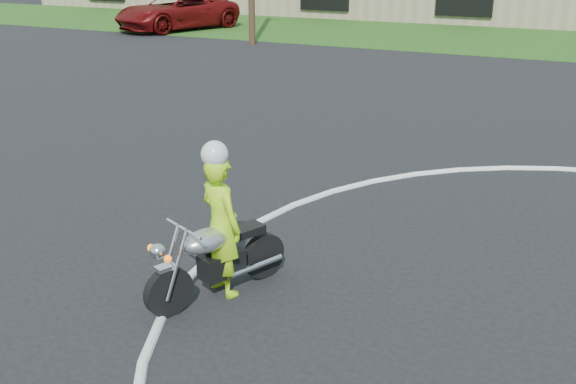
% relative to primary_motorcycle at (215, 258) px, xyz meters
% --- Properties ---
extents(primary_motorcycle, '(1.07, 1.90, 1.07)m').
position_rel_primary_motorcycle_xyz_m(primary_motorcycle, '(0.00, 0.00, 0.00)').
color(primary_motorcycle, black).
rests_on(primary_motorcycle, ground).
extents(rider_primary_grp, '(0.77, 0.66, 1.98)m').
position_rel_primary_motorcycle_xyz_m(rider_primary_grp, '(0.01, 0.13, 0.44)').
color(rider_primary_grp, '#A7E217').
rests_on(rider_primary_grp, ground).
extents(pickup_grp, '(5.05, 7.10, 1.80)m').
position_rel_primary_motorcycle_xyz_m(pickup_grp, '(-15.63, 22.31, 0.38)').
color(pickup_grp, '#5F0A0B').
rests_on(pickup_grp, ground).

